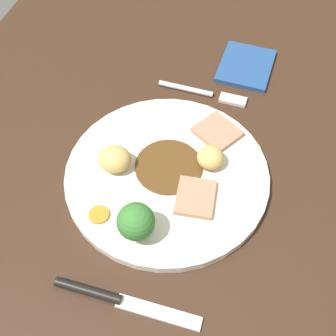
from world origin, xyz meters
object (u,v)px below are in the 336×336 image
(meat_slice_main, at_px, (196,195))
(roast_potato_right, at_px, (115,159))
(meat_slice_under, at_px, (217,132))
(roast_potato_left, at_px, (210,157))
(knife, at_px, (114,298))
(broccoli_floret, at_px, (136,222))
(folded_napkin, at_px, (246,66))
(dinner_plate, at_px, (168,175))
(fork, at_px, (205,93))
(carrot_coin_front, at_px, (99,215))

(meat_slice_main, distance_m, roast_potato_right, 0.13)
(meat_slice_under, xyz_separation_m, roast_potato_right, (0.10, -0.13, 0.01))
(roast_potato_left, bearing_deg, knife, -17.64)
(broccoli_floret, distance_m, folded_napkin, 0.39)
(meat_slice_under, distance_m, roast_potato_right, 0.16)
(broccoli_floret, xyz_separation_m, folded_napkin, (-0.37, 0.08, -0.04))
(dinner_plate, relative_size, meat_slice_main, 4.88)
(roast_potato_left, bearing_deg, fork, -165.46)
(meat_slice_main, height_order, roast_potato_right, roast_potato_right)
(meat_slice_main, height_order, carrot_coin_front, meat_slice_main)
(dinner_plate, height_order, roast_potato_right, roast_potato_right)
(meat_slice_main, bearing_deg, roast_potato_right, -99.12)
(fork, distance_m, folded_napkin, 0.10)
(knife, bearing_deg, folded_napkin, 80.12)
(roast_potato_right, height_order, folded_napkin, roast_potato_right)
(carrot_coin_front, xyz_separation_m, broccoli_floret, (0.01, 0.06, 0.03))
(roast_potato_left, bearing_deg, folded_napkin, 176.05)
(carrot_coin_front, xyz_separation_m, fork, (-0.27, 0.09, -0.01))
(roast_potato_right, xyz_separation_m, carrot_coin_front, (0.08, 0.01, -0.02))
(meat_slice_main, bearing_deg, dinner_plate, -122.33)
(dinner_plate, bearing_deg, meat_slice_main, 57.67)
(meat_slice_under, xyz_separation_m, carrot_coin_front, (0.18, -0.12, -0.00))
(roast_potato_left, distance_m, fork, 0.16)
(meat_slice_main, xyz_separation_m, meat_slice_under, (-0.12, 0.01, 0.00))
(roast_potato_right, bearing_deg, knife, 18.30)
(meat_slice_under, bearing_deg, folded_napkin, 174.42)
(meat_slice_main, height_order, fork, meat_slice_main)
(dinner_plate, bearing_deg, knife, -4.71)
(roast_potato_right, distance_m, folded_napkin, 0.32)
(roast_potato_left, xyz_separation_m, folded_napkin, (-0.24, 0.02, -0.03))
(folded_napkin, bearing_deg, knife, -10.70)
(dinner_plate, relative_size, carrot_coin_front, 10.65)
(roast_potato_left, xyz_separation_m, fork, (-0.15, -0.04, -0.03))
(fork, height_order, folded_napkin, fork)
(roast_potato_left, xyz_separation_m, broccoli_floret, (0.14, -0.07, 0.02))
(carrot_coin_front, xyz_separation_m, knife, (0.10, 0.05, -0.01))
(broccoli_floret, relative_size, folded_napkin, 0.52)
(roast_potato_right, height_order, fork, roast_potato_right)
(meat_slice_under, bearing_deg, meat_slice_main, -2.61)
(roast_potato_right, xyz_separation_m, knife, (0.18, 0.06, -0.03))
(roast_potato_right, bearing_deg, carrot_coin_front, 3.65)
(knife, xyz_separation_m, folded_napkin, (-0.46, 0.09, -0.00))
(meat_slice_under, relative_size, fork, 0.40)
(meat_slice_main, relative_size, roast_potato_right, 1.28)
(meat_slice_under, relative_size, roast_potato_right, 1.30)
(meat_slice_main, bearing_deg, knife, -21.67)
(folded_napkin, bearing_deg, meat_slice_main, -4.38)
(meat_slice_main, height_order, roast_potato_left, roast_potato_left)
(meat_slice_under, distance_m, carrot_coin_front, 0.22)
(dinner_plate, distance_m, roast_potato_right, 0.08)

